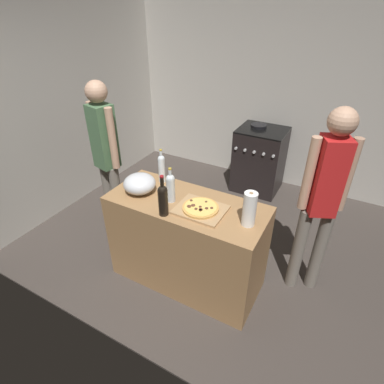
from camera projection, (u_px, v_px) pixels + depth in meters
The scene contains 14 objects.
ground_plane at pixel (224, 229), 3.78m from camera, with size 4.69×3.54×0.02m, color #3F3833.
kitchen_wall_rear at pixel (275, 92), 4.21m from camera, with size 4.69×0.10×2.60m, color #BCB7AD.
kitchen_wall_left at pixel (79, 99), 3.94m from camera, with size 0.10×3.54×2.60m, color #BCB7AD.
counter at pixel (187, 243), 2.87m from camera, with size 1.39×0.60×0.91m, color #9E7247.
cutting_board at pixel (201, 210), 2.53m from camera, with size 0.40×0.32×0.02m, color tan.
pizza at pixel (200, 208), 2.51m from camera, with size 0.30×0.30×0.03m.
mixing_bowl at pixel (140, 184), 2.73m from camera, with size 0.29×0.29×0.17m.
paper_towel_roll at pixel (249, 209), 2.31m from camera, with size 0.10×0.10×0.28m.
wine_bottle_clear at pixel (163, 199), 2.41m from camera, with size 0.08×0.08×0.35m.
wine_bottle_green at pixel (162, 167), 2.86m from camera, with size 0.06×0.06×0.33m.
wine_bottle_dark at pixel (171, 187), 2.58m from camera, with size 0.07×0.07×0.31m.
stove at pixel (259, 160), 4.36m from camera, with size 0.63×0.59×0.94m.
person_in_stripes at pixel (106, 153), 3.21m from camera, with size 0.37×0.24×1.75m.
person_in_red at pixel (323, 197), 2.51m from camera, with size 0.35×0.27×1.75m.
Camera 1 is at (1.08, -1.32, 2.38)m, focal length 28.97 mm.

